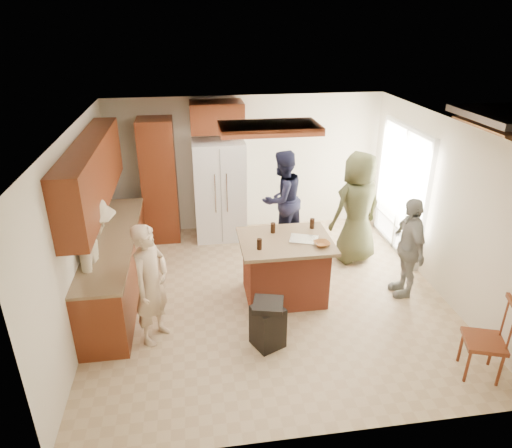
{
  "coord_description": "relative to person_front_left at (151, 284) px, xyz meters",
  "views": [
    {
      "loc": [
        -1.03,
        -5.59,
        3.77
      ],
      "look_at": [
        -0.19,
        0.05,
        1.15
      ],
      "focal_mm": 32.0,
      "sensor_mm": 36.0,
      "label": 1
    }
  ],
  "objects": [
    {
      "name": "room_shell",
      "position": [
        5.97,
        2.37,
        0.07
      ],
      "size": [
        8.0,
        5.2,
        5.0
      ],
      "color": "tan",
      "rests_on": "ground"
    },
    {
      "name": "person_front_left",
      "position": [
        0.0,
        0.0,
        0.0
      ],
      "size": [
        0.66,
        0.71,
        1.58
      ],
      "primitive_type": "imported",
      "rotation": [
        0.0,
        0.0,
        1.03
      ],
      "color": "tan",
      "rests_on": "ground"
    },
    {
      "name": "person_behind_left",
      "position": [
        2.1,
        2.36,
        0.07
      ],
      "size": [
        0.98,
        0.88,
        1.72
      ],
      "primitive_type": "imported",
      "rotation": [
        0.0,
        0.0,
        3.7
      ],
      "color": "#181A30",
      "rests_on": "ground"
    },
    {
      "name": "person_behind_right",
      "position": [
        3.18,
        1.62,
        0.14
      ],
      "size": [
        1.05,
        0.86,
        1.86
      ],
      "primitive_type": "imported",
      "rotation": [
        0.0,
        0.0,
        3.48
      ],
      "color": "#3E4126",
      "rests_on": "ground"
    },
    {
      "name": "person_side_right",
      "position": [
        3.56,
        0.53,
        -0.04
      ],
      "size": [
        0.5,
        0.91,
        1.51
      ],
      "primitive_type": "imported",
      "rotation": [
        0.0,
        0.0,
        -1.63
      ],
      "color": "#97978E",
      "rests_on": "ground"
    },
    {
      "name": "person_counter",
      "position": [
        -0.72,
        0.56,
        0.08
      ],
      "size": [
        0.68,
        1.19,
        1.74
      ],
      "primitive_type": "imported",
      "rotation": [
        0.0,
        0.0,
        1.71
      ],
      "color": "tan",
      "rests_on": "ground"
    },
    {
      "name": "left_cabinetry",
      "position": [
        -0.65,
        1.13,
        0.16
      ],
      "size": [
        0.64,
        3.0,
        2.3
      ],
      "color": "maroon",
      "rests_on": "ground"
    },
    {
      "name": "back_wall_units",
      "position": [
        0.27,
        2.93,
        0.59
      ],
      "size": [
        1.8,
        0.6,
        2.45
      ],
      "color": "maroon",
      "rests_on": "ground"
    },
    {
      "name": "refrigerator",
      "position": [
        1.05,
        2.85,
        0.11
      ],
      "size": [
        0.9,
        0.76,
        1.8
      ],
      "color": "white",
      "rests_on": "ground"
    },
    {
      "name": "kitchen_island",
      "position": [
        1.8,
        0.68,
        -0.32
      ],
      "size": [
        1.28,
        1.03,
        0.93
      ],
      "color": "#AB452C",
      "rests_on": "ground"
    },
    {
      "name": "island_items",
      "position": [
        2.04,
        0.61,
        0.17
      ],
      "size": [
        1.01,
        0.72,
        0.15
      ],
      "color": "silver",
      "rests_on": "kitchen_island"
    },
    {
      "name": "trash_bin",
      "position": [
        1.38,
        -0.35,
        -0.47
      ],
      "size": [
        0.45,
        0.45,
        0.63
      ],
      "color": "black",
      "rests_on": "ground"
    },
    {
      "name": "spindle_chair",
      "position": [
        3.71,
        -1.2,
        -0.34
      ],
      "size": [
        0.53,
        0.53,
        0.99
      ],
      "color": "maroon",
      "rests_on": "ground"
    }
  ]
}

